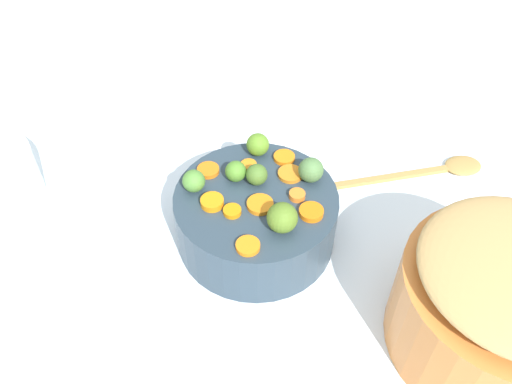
% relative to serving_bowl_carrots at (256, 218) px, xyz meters
% --- Properties ---
extents(tabletop, '(2.40, 2.40, 0.02)m').
position_rel_serving_bowl_carrots_xyz_m(tabletop, '(-0.01, 0.05, -0.06)').
color(tabletop, white).
rests_on(tabletop, ground).
extents(serving_bowl_carrots, '(0.25, 0.25, 0.10)m').
position_rel_serving_bowl_carrots_xyz_m(serving_bowl_carrots, '(0.00, 0.00, 0.00)').
color(serving_bowl_carrots, '#2C3C49').
rests_on(serving_bowl_carrots, tabletop).
extents(metal_pot, '(0.27, 0.27, 0.14)m').
position_rel_serving_bowl_carrots_xyz_m(metal_pot, '(-0.24, -0.27, 0.02)').
color(metal_pot, orange).
rests_on(metal_pot, tabletop).
extents(carrot_slice_0, '(0.05, 0.05, 0.01)m').
position_rel_serving_bowl_carrots_xyz_m(carrot_slice_0, '(-0.02, -0.00, 0.05)').
color(carrot_slice_0, orange).
rests_on(carrot_slice_0, serving_bowl_carrots).
extents(carrot_slice_1, '(0.05, 0.05, 0.01)m').
position_rel_serving_bowl_carrots_xyz_m(carrot_slice_1, '(0.07, 0.06, 0.05)').
color(carrot_slice_1, orange).
rests_on(carrot_slice_1, serving_bowl_carrots).
extents(carrot_slice_2, '(0.05, 0.05, 0.01)m').
position_rel_serving_bowl_carrots_xyz_m(carrot_slice_2, '(-0.05, -0.07, 0.05)').
color(carrot_slice_2, orange).
rests_on(carrot_slice_2, serving_bowl_carrots).
extents(carrot_slice_3, '(0.05, 0.05, 0.01)m').
position_rel_serving_bowl_carrots_xyz_m(carrot_slice_3, '(-0.09, 0.03, 0.05)').
color(carrot_slice_3, orange).
rests_on(carrot_slice_3, serving_bowl_carrots).
extents(carrot_slice_4, '(0.03, 0.03, 0.01)m').
position_rel_serving_bowl_carrots_xyz_m(carrot_slice_4, '(-0.01, -0.06, 0.05)').
color(carrot_slice_4, orange).
rests_on(carrot_slice_4, serving_bowl_carrots).
extents(carrot_slice_5, '(0.04, 0.04, 0.01)m').
position_rel_serving_bowl_carrots_xyz_m(carrot_slice_5, '(0.07, -0.06, 0.05)').
color(carrot_slice_5, orange).
rests_on(carrot_slice_5, serving_bowl_carrots).
extents(carrot_slice_6, '(0.04, 0.04, 0.01)m').
position_rel_serving_bowl_carrots_xyz_m(carrot_slice_6, '(-0.00, 0.07, 0.05)').
color(carrot_slice_6, orange).
rests_on(carrot_slice_6, serving_bowl_carrots).
extents(carrot_slice_7, '(0.04, 0.04, 0.01)m').
position_rel_serving_bowl_carrots_xyz_m(carrot_slice_7, '(-0.02, 0.04, 0.05)').
color(carrot_slice_7, orange).
rests_on(carrot_slice_7, serving_bowl_carrots).
extents(carrot_slice_8, '(0.04, 0.04, 0.01)m').
position_rel_serving_bowl_carrots_xyz_m(carrot_slice_8, '(0.03, -0.06, 0.05)').
color(carrot_slice_8, orange).
rests_on(carrot_slice_8, serving_bowl_carrots).
extents(carrot_slice_9, '(0.04, 0.04, 0.01)m').
position_rel_serving_bowl_carrots_xyz_m(carrot_slice_9, '(0.07, -0.00, 0.05)').
color(carrot_slice_9, orange).
rests_on(carrot_slice_9, serving_bowl_carrots).
extents(brussels_sprout_0, '(0.04, 0.04, 0.04)m').
position_rel_serving_bowl_carrots_xyz_m(brussels_sprout_0, '(0.10, -0.02, 0.07)').
color(brussels_sprout_0, '#598726').
rests_on(brussels_sprout_0, serving_bowl_carrots).
extents(brussels_sprout_1, '(0.03, 0.03, 0.03)m').
position_rel_serving_bowl_carrots_xyz_m(brussels_sprout_1, '(0.03, -0.01, 0.06)').
color(brussels_sprout_1, '#486E29').
rests_on(brussels_sprout_1, serving_bowl_carrots).
extents(brussels_sprout_2, '(0.03, 0.03, 0.03)m').
position_rel_serving_bowl_carrots_xyz_m(brussels_sprout_2, '(0.03, 0.09, 0.06)').
color(brussels_sprout_2, '#4F8435').
rests_on(brussels_sprout_2, serving_bowl_carrots).
extents(brussels_sprout_3, '(0.04, 0.04, 0.04)m').
position_rel_serving_bowl_carrots_xyz_m(brussels_sprout_3, '(-0.07, -0.02, 0.07)').
color(brussels_sprout_3, '#547524').
rests_on(brussels_sprout_3, serving_bowl_carrots).
extents(brussels_sprout_4, '(0.04, 0.04, 0.04)m').
position_rel_serving_bowl_carrots_xyz_m(brussels_sprout_4, '(0.02, -0.09, 0.07)').
color(brussels_sprout_4, '#4F7842').
rests_on(brussels_sprout_4, serving_bowl_carrots).
extents(brussels_sprout_5, '(0.03, 0.03, 0.03)m').
position_rel_serving_bowl_carrots_xyz_m(brussels_sprout_5, '(0.04, 0.02, 0.06)').
color(brussels_sprout_5, '#4D832A').
rests_on(brussels_sprout_5, serving_bowl_carrots).
extents(wooden_spoon, '(0.05, 0.31, 0.01)m').
position_rel_serving_bowl_carrots_xyz_m(wooden_spoon, '(0.08, -0.35, -0.04)').
color(wooden_spoon, '#AE8647').
rests_on(wooden_spoon, tabletop).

